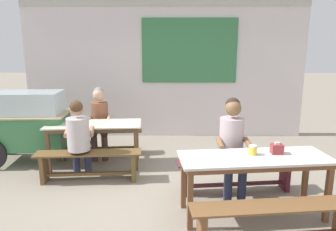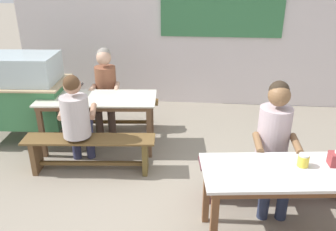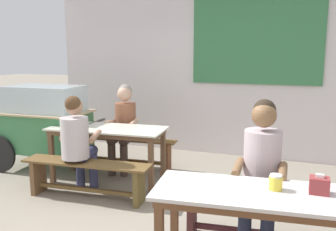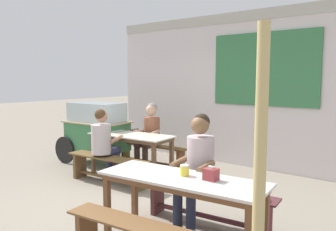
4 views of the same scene
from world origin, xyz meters
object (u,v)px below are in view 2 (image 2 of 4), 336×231
(person_right_near_table, at_px, (274,138))
(person_left_back_turned, at_px, (76,117))
(bench_near_back, at_px, (276,174))
(dining_table_far, at_px, (98,103))
(bench_far_front, at_px, (90,149))
(condiment_jar, at_px, (303,160))
(food_cart, at_px, (19,92))
(dining_table_near, at_px, (304,178))
(person_center_facing, at_px, (105,86))
(bench_far_back, at_px, (107,111))

(person_right_near_table, relative_size, person_left_back_turned, 1.08)
(bench_near_back, bearing_deg, dining_table_far, 156.75)
(bench_far_front, distance_m, condiment_jar, 2.43)
(dining_table_far, distance_m, person_right_near_table, 2.34)
(food_cart, distance_m, condiment_jar, 3.81)
(dining_table_near, xyz_separation_m, bench_near_back, (-0.07, 0.61, -0.37))
(bench_near_back, relative_size, condiment_jar, 14.63)
(food_cart, bearing_deg, person_left_back_turned, -34.42)
(person_center_facing, bearing_deg, bench_far_back, 106.20)
(food_cart, bearing_deg, bench_near_back, -18.51)
(dining_table_far, distance_m, dining_table_near, 2.74)
(bench_far_back, relative_size, food_cart, 0.95)
(bench_far_back, xyz_separation_m, condiment_jar, (2.31, -2.10, 0.51))
(person_left_back_turned, bearing_deg, dining_table_far, 80.48)
(bench_far_back, bearing_deg, person_left_back_turned, -92.09)
(dining_table_far, bearing_deg, person_center_facing, 93.00)
(person_center_facing, bearing_deg, food_cart, -163.11)
(person_left_back_turned, height_order, condiment_jar, person_left_back_turned)
(person_right_near_table, height_order, person_left_back_turned, person_right_near_table)
(dining_table_near, relative_size, person_right_near_table, 1.36)
(person_right_near_table, bearing_deg, bench_far_front, 168.79)
(food_cart, relative_size, condiment_jar, 14.49)
(bench_far_back, relative_size, person_right_near_table, 1.18)
(dining_table_far, height_order, bench_near_back, dining_table_far)
(dining_table_far, distance_m, bench_near_back, 2.42)
(dining_table_near, bearing_deg, person_center_facing, 137.78)
(bench_far_back, relative_size, condiment_jar, 13.74)
(bench_far_front, distance_m, bench_near_back, 2.17)
(bench_far_back, bearing_deg, person_center_facing, -73.80)
(bench_far_front, relative_size, food_cart, 0.95)
(person_right_near_table, relative_size, condiment_jar, 11.61)
(dining_table_near, height_order, person_left_back_turned, person_left_back_turned)
(bench_far_back, height_order, person_left_back_turned, person_left_back_turned)
(dining_table_near, height_order, person_right_near_table, person_right_near_table)
(bench_far_front, height_order, bench_near_back, same)
(dining_table_near, bearing_deg, person_right_near_table, 106.60)
(bench_far_front, relative_size, person_center_facing, 1.26)
(bench_far_back, height_order, food_cart, food_cart)
(dining_table_far, xyz_separation_m, bench_near_back, (2.20, -0.94, -0.36))
(bench_near_back, xyz_separation_m, person_left_back_turned, (-2.29, 0.39, 0.41))
(person_center_facing, height_order, person_left_back_turned, person_center_facing)
(person_center_facing, xyz_separation_m, condiment_jar, (2.28, -2.02, 0.08))
(bench_far_front, relative_size, condiment_jar, 13.83)
(bench_near_back, height_order, person_center_facing, person_center_facing)
(bench_near_back, xyz_separation_m, food_cart, (-3.36, 1.13, 0.43))
(person_center_facing, xyz_separation_m, person_left_back_turned, (-0.07, -1.08, -0.02))
(person_left_back_turned, bearing_deg, condiment_jar, -21.68)
(dining_table_far, xyz_separation_m, person_right_near_table, (2.10, -1.02, 0.10))
(person_left_back_turned, bearing_deg, bench_far_back, 87.91)
(bench_far_front, xyz_separation_m, person_right_near_table, (2.05, -0.41, 0.46))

